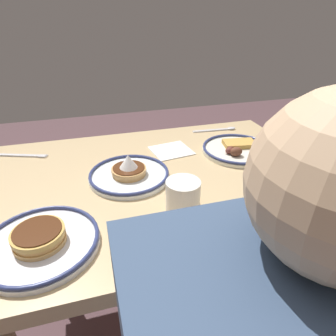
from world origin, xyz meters
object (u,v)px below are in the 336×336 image
at_px(plate_near_main, 238,149).
at_px(fork_far, 22,156).
at_px(coffee_mug, 183,196).
at_px(paper_napkin, 171,151).
at_px(tea_spoon, 220,129).
at_px(fork_near, 294,158).
at_px(plate_center_pancakes, 40,242).
at_px(butter_knife, 296,223).
at_px(plate_far_companion, 129,173).

xyz_separation_m(plate_near_main, fork_far, (0.82, -0.20, -0.01)).
distance_m(coffee_mug, fork_far, 0.70).
bearing_deg(coffee_mug, paper_napkin, -101.77).
bearing_deg(fork_far, tea_spoon, -177.44).
height_order(plate_near_main, fork_near, plate_near_main).
relative_size(paper_napkin, fork_near, 0.83).
bearing_deg(plate_center_pancakes, fork_near, -165.31).
height_order(plate_near_main, butter_knife, plate_near_main).
relative_size(plate_center_pancakes, paper_napkin, 1.85).
height_order(plate_near_main, paper_napkin, plate_near_main).
xyz_separation_m(fork_far, tea_spoon, (-0.85, -0.04, 0.00)).
height_order(plate_near_main, plate_far_companion, plate_far_companion).
height_order(coffee_mug, fork_near, coffee_mug).
xyz_separation_m(fork_near, fork_far, (1.00, -0.31, -0.00)).
xyz_separation_m(plate_center_pancakes, plate_far_companion, (-0.26, -0.26, 0.00)).
bearing_deg(plate_near_main, coffee_mug, 42.32).
xyz_separation_m(plate_center_pancakes, paper_napkin, (-0.45, -0.43, -0.01)).
relative_size(paper_napkin, fork_far, 0.76).
bearing_deg(plate_far_companion, coffee_mug, 117.67).
relative_size(plate_near_main, butter_knife, 1.33).
height_order(fork_far, tea_spoon, tea_spoon).
bearing_deg(tea_spoon, plate_center_pancakes, 38.12).
bearing_deg(coffee_mug, tea_spoon, -124.31).
xyz_separation_m(plate_near_main, plate_far_companion, (0.44, 0.08, 0.00)).
xyz_separation_m(plate_near_main, plate_center_pancakes, (0.70, 0.34, 0.00)).
bearing_deg(fork_near, paper_napkin, -24.33).
height_order(coffee_mug, fork_far, coffee_mug).
bearing_deg(plate_far_companion, butter_knife, 137.20).
xyz_separation_m(plate_near_main, butter_knife, (0.06, 0.44, -0.01)).
relative_size(plate_near_main, fork_far, 1.41).
relative_size(plate_far_companion, paper_napkin, 1.79).
bearing_deg(paper_napkin, plate_near_main, 161.52).
bearing_deg(fork_near, plate_far_companion, -2.92).
xyz_separation_m(fork_far, butter_knife, (-0.76, 0.63, -0.00)).
bearing_deg(tea_spoon, plate_far_companion, 33.21).
height_order(fork_far, butter_knife, same).
bearing_deg(fork_far, plate_center_pancakes, 102.27).
bearing_deg(fork_near, tea_spoon, -67.34).
xyz_separation_m(plate_far_companion, butter_knife, (-0.39, 0.36, -0.02)).
bearing_deg(fork_far, plate_far_companion, 143.38).
bearing_deg(coffee_mug, plate_near_main, -137.68).
relative_size(plate_far_companion, tea_spoon, 1.29).
height_order(fork_near, tea_spoon, tea_spoon).
height_order(butter_knife, tea_spoon, tea_spoon).
height_order(plate_near_main, plate_center_pancakes, plate_center_pancakes).
relative_size(fork_near, tea_spoon, 0.87).
bearing_deg(plate_center_pancakes, butter_knife, 171.59).
distance_m(plate_far_companion, fork_far, 0.46).
height_order(plate_center_pancakes, fork_near, plate_center_pancakes).
xyz_separation_m(coffee_mug, butter_knife, (-0.27, 0.14, -0.05)).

